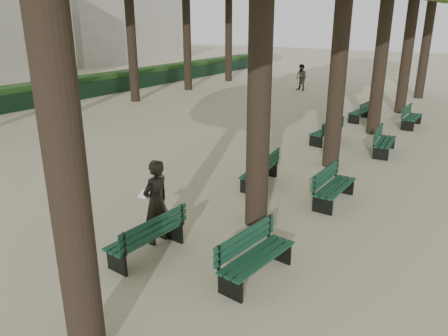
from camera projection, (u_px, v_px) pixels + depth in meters
The scene contains 14 objects.
ground at pixel (117, 261), 8.72m from camera, with size 120.00×120.00×0.00m, color tan.
bench_left_0 at pixel (147, 243), 8.83m from camera, with size 0.69×1.83×0.92m.
bench_left_1 at pixel (259, 176), 12.58m from camera, with size 0.80×1.86×0.92m.
bench_left_2 at pixel (326, 136), 16.80m from camera, with size 0.79×1.86×0.92m.
bench_left_3 at pixel (360, 115), 20.33m from camera, with size 0.70×1.84×0.92m.
bench_right_0 at pixel (257, 265), 8.05m from camera, with size 0.76×1.85×0.92m.
bench_right_1 at pixel (334, 193), 11.34m from camera, with size 0.60×1.81×0.92m.
bench_right_2 at pixel (384, 146), 15.41m from camera, with size 0.74×1.85×0.92m.
bench_right_3 at pixel (412, 121), 19.15m from camera, with size 0.59×1.81×0.92m.
man_with_map at pixel (156, 202), 9.15m from camera, with size 0.64×0.76×1.86m.
pedestrian_a at pixel (301, 77), 28.49m from camera, with size 0.82×0.34×1.69m, color #262628.
fence at pixel (72, 93), 25.00m from camera, with size 0.08×42.00×0.90m, color black.
hedge at pixel (64, 90), 25.31m from camera, with size 1.20×42.00×1.20m, color #1B4417.
building_far at pixel (103, 27), 48.31m from camera, with size 12.00×16.00×7.00m, color #B7B2A3.
Camera 1 is at (5.95, -5.23, 4.61)m, focal length 35.00 mm.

